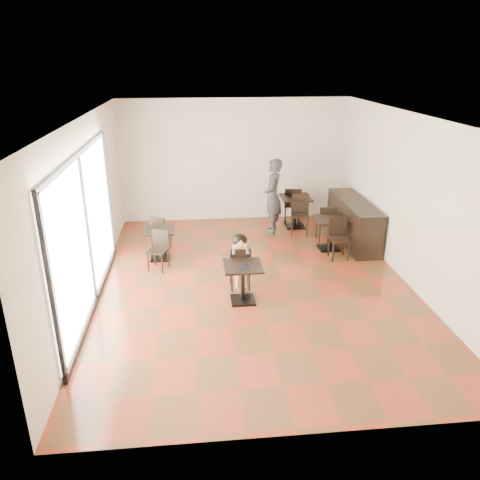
{
  "coord_description": "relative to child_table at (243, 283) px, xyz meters",
  "views": [
    {
      "loc": [
        -1.11,
        -8.2,
        4.16
      ],
      "look_at": [
        -0.29,
        -0.2,
        1.0
      ],
      "focal_mm": 35.0,
      "sensor_mm": 36.0,
      "label": 1
    }
  ],
  "objects": [
    {
      "name": "storefront_window",
      "position": [
        -2.68,
        0.2,
        1.04
      ],
      "size": [
        0.04,
        4.5,
        2.6
      ],
      "primitive_type": "cube",
      "color": "white",
      "rests_on": "floor"
    },
    {
      "name": "service_counter",
      "position": [
        2.94,
        2.7,
        0.14
      ],
      "size": [
        0.6,
        2.4,
        1.0
      ],
      "primitive_type": "cube",
      "color": "black",
      "rests_on": "floor"
    },
    {
      "name": "chair_mid_b",
      "position": [
        2.3,
        1.73,
        0.08
      ],
      "size": [
        0.4,
        0.4,
        0.89
      ],
      "primitive_type": null,
      "rotation": [
        0.0,
        0.0,
        -0.01
      ],
      "color": "black",
      "rests_on": "floor"
    },
    {
      "name": "adult_patron",
      "position": [
        1.13,
        3.56,
        0.57
      ],
      "size": [
        0.57,
        0.75,
        1.86
      ],
      "primitive_type": "imported",
      "rotation": [
        0.0,
        0.0,
        -1.77
      ],
      "color": "#343339",
      "rests_on": "floor"
    },
    {
      "name": "wall_front",
      "position": [
        0.29,
        -3.3,
        1.24
      ],
      "size": [
        6.0,
        0.01,
        3.2
      ],
      "primitive_type": "cube",
      "color": "white",
      "rests_on": "floor"
    },
    {
      "name": "child_table",
      "position": [
        0.0,
        0.0,
        0.0
      ],
      "size": [
        0.68,
        0.68,
        0.72
      ],
      "primitive_type": null,
      "color": "black",
      "rests_on": "floor"
    },
    {
      "name": "cafe_table_mid",
      "position": [
        2.25,
        2.28,
        0.01
      ],
      "size": [
        0.71,
        0.71,
        0.74
      ],
      "primitive_type": null,
      "rotation": [
        0.0,
        0.0,
        -0.01
      ],
      "color": "black",
      "rests_on": "floor"
    },
    {
      "name": "floor",
      "position": [
        0.29,
        0.7,
        -0.36
      ],
      "size": [
        6.0,
        8.0,
        0.01
      ],
      "primitive_type": "cube",
      "color": "maroon",
      "rests_on": "ground"
    },
    {
      "name": "child",
      "position": [
        0.0,
        0.55,
        0.18
      ],
      "size": [
        0.39,
        0.54,
        1.09
      ],
      "primitive_type": null,
      "color": "slate",
      "rests_on": "child_chair"
    },
    {
      "name": "chair_back_b",
      "position": [
        1.78,
        3.31,
        0.13
      ],
      "size": [
        0.52,
        0.52,
        0.97
      ],
      "primitive_type": null,
      "rotation": [
        0.0,
        0.0,
        -0.2
      ],
      "color": "black",
      "rests_on": "floor"
    },
    {
      "name": "chair_left_b",
      "position": [
        -1.6,
        1.54,
        0.05
      ],
      "size": [
        0.49,
        0.49,
        0.83
      ],
      "primitive_type": null,
      "rotation": [
        0.0,
        0.0,
        -0.4
      ],
      "color": "black",
      "rests_on": "floor"
    },
    {
      "name": "wall_back",
      "position": [
        0.29,
        4.7,
        1.24
      ],
      "size": [
        6.0,
        0.01,
        3.2
      ],
      "primitive_type": "cube",
      "color": "white",
      "rests_on": "floor"
    },
    {
      "name": "chair_left_a",
      "position": [
        -1.6,
        2.64,
        0.05
      ],
      "size": [
        0.49,
        0.49,
        0.83
      ],
      "primitive_type": null,
      "rotation": [
        0.0,
        0.0,
        2.75
      ],
      "color": "black",
      "rests_on": "floor"
    },
    {
      "name": "wall_right",
      "position": [
        3.29,
        0.7,
        1.24
      ],
      "size": [
        0.01,
        8.0,
        3.2
      ],
      "primitive_type": "cube",
      "color": "white",
      "rests_on": "floor"
    },
    {
      "name": "cafe_table_left",
      "position": [
        -1.6,
        2.09,
        -0.02
      ],
      "size": [
        0.85,
        0.85,
        0.69
      ],
      "primitive_type": null,
      "rotation": [
        0.0,
        0.0,
        -0.4
      ],
      "color": "black",
      "rests_on": "floor"
    },
    {
      "name": "cafe_table_back",
      "position": [
        1.78,
        3.86,
        0.05
      ],
      "size": [
        0.9,
        0.9,
        0.81
      ],
      "primitive_type": null,
      "rotation": [
        0.0,
        0.0,
        -0.2
      ],
      "color": "black",
      "rests_on": "floor"
    },
    {
      "name": "child_chair",
      "position": [
        0.0,
        0.55,
        0.07
      ],
      "size": [
        0.39,
        0.39,
        0.87
      ],
      "primitive_type": null,
      "rotation": [
        0.0,
        0.0,
        3.14
      ],
      "color": "black",
      "rests_on": "floor"
    },
    {
      "name": "ceiling",
      "position": [
        0.29,
        0.7,
        2.84
      ],
      "size": [
        6.0,
        8.0,
        0.01
      ],
      "primitive_type": "cube",
      "color": "silver",
      "rests_on": "floor"
    },
    {
      "name": "plate",
      "position": [
        0.0,
        -0.1,
        0.37
      ],
      "size": [
        0.24,
        0.24,
        0.01
      ],
      "primitive_type": "cylinder",
      "color": "black",
      "rests_on": "child_table"
    },
    {
      "name": "chair_mid_a",
      "position": [
        2.3,
        2.83,
        0.08
      ],
      "size": [
        0.4,
        0.4,
        0.89
      ],
      "primitive_type": null,
      "rotation": [
        0.0,
        0.0,
        3.13
      ],
      "color": "black",
      "rests_on": "floor"
    },
    {
      "name": "pizza_slice",
      "position": [
        0.0,
        0.36,
        0.58
      ],
      "size": [
        0.25,
        0.19,
        0.06
      ],
      "primitive_type": null,
      "color": "#E0B96C",
      "rests_on": "child"
    },
    {
      "name": "chair_back_a",
      "position": [
        1.78,
        4.2,
        0.13
      ],
      "size": [
        0.52,
        0.52,
        0.97
      ],
      "primitive_type": null,
      "rotation": [
        0.0,
        0.0,
        2.94
      ],
      "color": "black",
      "rests_on": "floor"
    },
    {
      "name": "wall_left",
      "position": [
        -2.71,
        0.7,
        1.24
      ],
      "size": [
        0.01,
        8.0,
        3.2
      ],
      "primitive_type": "cube",
      "color": "white",
      "rests_on": "floor"
    }
  ]
}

